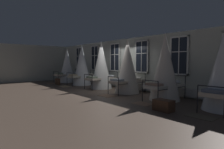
% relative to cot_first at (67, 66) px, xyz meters
% --- Properties ---
extents(ground, '(30.95, 30.95, 0.00)m').
position_rel_cot_first_xyz_m(ground, '(5.77, -0.23, -1.29)').
color(ground, '#4C3D33').
extents(back_wall_with_windows, '(16.48, 0.10, 3.02)m').
position_rel_cot_first_xyz_m(back_wall_with_windows, '(5.77, 1.19, 0.21)').
color(back_wall_with_windows, '#B2B7AD').
rests_on(back_wall_with_windows, ground).
extents(end_wall_left, '(0.10, 7.20, 3.02)m').
position_rel_cot_first_xyz_m(end_wall_left, '(-2.47, -1.96, 0.21)').
color(end_wall_left, '#B2B7AD').
rests_on(end_wall_left, ground).
extents(window_bank, '(12.44, 0.10, 2.75)m').
position_rel_cot_first_xyz_m(window_bank, '(5.77, 1.06, -0.31)').
color(window_bank, black).
rests_on(window_bank, ground).
extents(cot_first, '(1.31, 1.97, 2.67)m').
position_rel_cot_first_xyz_m(cot_first, '(0.00, 0.00, 0.00)').
color(cot_first, black).
rests_on(cot_first, ground).
extents(cot_second, '(1.31, 1.96, 2.86)m').
position_rel_cot_first_xyz_m(cot_second, '(2.29, 0.00, 0.09)').
color(cot_second, black).
rests_on(cot_second, ground).
extents(cot_third, '(1.31, 1.96, 2.88)m').
position_rel_cot_first_xyz_m(cot_third, '(4.62, -0.01, 0.10)').
color(cot_third, black).
rests_on(cot_third, ground).
extents(cot_fourth, '(1.31, 1.95, 2.81)m').
position_rel_cot_first_xyz_m(cot_fourth, '(6.87, 0.03, 0.07)').
color(cot_fourth, black).
rests_on(cot_fourth, ground).
extents(cot_fifth, '(1.31, 1.95, 2.86)m').
position_rel_cot_first_xyz_m(cot_fifth, '(9.26, -0.04, 0.09)').
color(cot_fifth, black).
rests_on(cot_fifth, ground).
extents(cot_sixth, '(1.31, 1.97, 2.69)m').
position_rel_cot_first_xyz_m(cot_sixth, '(11.56, -0.04, 0.01)').
color(cot_sixth, black).
rests_on(cot_sixth, ground).
extents(rug_first, '(0.83, 0.60, 0.01)m').
position_rel_cot_first_xyz_m(rug_first, '(0.02, -1.35, -1.29)').
color(rug_first, brown).
rests_on(rug_first, ground).
extents(rug_second, '(0.82, 0.59, 0.01)m').
position_rel_cot_first_xyz_m(rug_second, '(2.32, -1.35, -1.29)').
color(rug_second, '#8E7A5B').
rests_on(rug_second, ground).
extents(rug_fourth, '(0.80, 0.57, 0.01)m').
position_rel_cot_first_xyz_m(rug_fourth, '(6.92, -1.35, -1.29)').
color(rug_fourth, brown).
rests_on(rug_fourth, ground).
extents(rug_fifth, '(0.80, 0.56, 0.01)m').
position_rel_cot_first_xyz_m(rug_fifth, '(9.22, -1.35, -1.29)').
color(rug_fifth, brown).
rests_on(rug_fifth, ground).
extents(rug_sixth, '(0.82, 0.59, 0.01)m').
position_rel_cot_first_xyz_m(rug_sixth, '(11.52, -1.35, -1.29)').
color(rug_sixth, brown).
rests_on(rug_sixth, ground).
extents(suitcase_dark, '(0.58, 0.27, 0.47)m').
position_rel_cot_first_xyz_m(suitcase_dark, '(1.07, -1.29, -1.07)').
color(suitcase_dark, '#472D1E').
rests_on(suitcase_dark, ground).
extents(travel_trunk, '(0.64, 0.40, 0.38)m').
position_rel_cot_first_xyz_m(travel_trunk, '(10.37, -1.64, -1.11)').
color(travel_trunk, '#472D1E').
rests_on(travel_trunk, ground).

